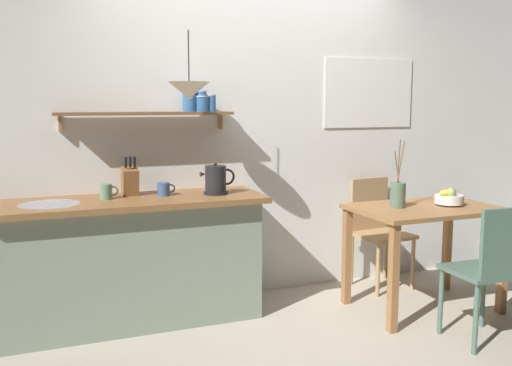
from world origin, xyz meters
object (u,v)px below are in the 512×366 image
dining_chair_near (490,266)px  coffee_mug_spare (164,189)px  twig_vase (398,194)px  fruit_bowl (449,198)px  pendant_lamp (189,90)px  electric_kettle (216,180)px  knife_block (130,180)px  coffee_mug_by_sink (107,192)px  dining_chair_far (377,226)px  dining_table (425,223)px

dining_chair_near → coffee_mug_spare: coffee_mug_spare is taller
twig_vase → coffee_mug_spare: bearing=163.3°
dining_chair_near → coffee_mug_spare: (-1.79, 1.21, 0.42)m
dining_chair_near → twig_vase: bearing=104.0°
fruit_bowl → pendant_lamp: size_ratio=0.47×
electric_kettle → knife_block: knife_block is taller
dining_chair_near → coffee_mug_by_sink: (-2.18, 1.21, 0.42)m
fruit_bowl → twig_vase: (-0.41, 0.07, 0.04)m
dining_chair_near → dining_chair_far: dining_chair_near is taller
fruit_bowl → coffee_mug_by_sink: (-2.40, 0.55, 0.11)m
coffee_mug_by_sink → fruit_bowl: bearing=-12.9°
twig_vase → coffee_mug_by_sink: bearing=166.4°
dining_table → electric_kettle: size_ratio=4.09×
twig_vase → pendant_lamp: bearing=168.2°
dining_chair_near → dining_chair_far: size_ratio=1.00×
fruit_bowl → pendant_lamp: 2.06m
dining_table → coffee_mug_by_sink: 2.29m
fruit_bowl → knife_block: 2.33m
coffee_mug_spare → coffee_mug_by_sink: bearing=179.8°
knife_block → coffee_mug_by_sink: size_ratio=2.23×
pendant_lamp → dining_chair_far: bearing=8.3°
coffee_mug_by_sink → pendant_lamp: bearing=-18.2°
knife_block → coffee_mug_by_sink: bearing=-150.0°
fruit_bowl → dining_chair_far: bearing=108.3°
electric_kettle → coffee_mug_spare: size_ratio=2.03×
dining_chair_near → pendant_lamp: 2.23m
twig_vase → fruit_bowl: bearing=-9.6°
knife_block → coffee_mug_spare: bearing=-24.9°
twig_vase → coffee_mug_spare: 1.68m
dining_chair_far → coffee_mug_by_sink: size_ratio=7.24×
fruit_bowl → coffee_mug_spare: bearing=164.7°
coffee_mug_by_sink → pendant_lamp: (0.54, -0.18, 0.67)m
pendant_lamp → fruit_bowl: bearing=-11.4°
dining_chair_near → fruit_bowl: size_ratio=4.30×
dining_table → pendant_lamp: size_ratio=2.35×
dining_table → electric_kettle: bearing=162.3°
dining_chair_near → pendant_lamp: bearing=147.7°
dining_table → knife_block: size_ratio=3.80×
dining_table → dining_chair_far: 0.62m
knife_block → pendant_lamp: bearing=-37.2°
coffee_mug_spare → twig_vase: bearing=-16.7°
knife_block → coffee_mug_spare: (0.22, -0.10, -0.06)m
fruit_bowl → dining_chair_near: bearing=-108.7°
coffee_mug_by_sink → electric_kettle: bearing=-5.2°
fruit_bowl → electric_kettle: size_ratio=0.82×
fruit_bowl → pendant_lamp: bearing=168.6°
electric_kettle → twig_vase: bearing=-18.4°
electric_kettle → coffee_mug_spare: bearing=169.4°
dining_table → coffee_mug_spare: 1.91m
coffee_mug_spare → fruit_bowl: bearing=-15.3°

